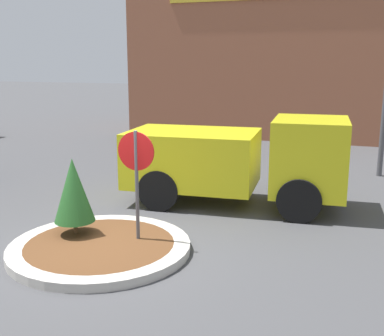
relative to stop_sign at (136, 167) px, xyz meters
name	(u,v)px	position (x,y,z in m)	size (l,w,h in m)	color
ground_plane	(100,251)	(-0.57, -0.47, -1.58)	(120.00, 120.00, 0.00)	#474749
traffic_island	(100,247)	(-0.57, -0.47, -1.50)	(3.42, 3.42, 0.17)	#BCB7AD
stop_sign	(136,167)	(0.00, 0.00, 0.00)	(0.74, 0.07, 2.27)	#4C4C51
island_shrub	(73,190)	(-1.29, -0.18, -0.52)	(0.80, 0.80, 1.53)	brown
utility_truck	(237,159)	(1.09, 3.36, -0.41)	(5.45, 2.54, 2.21)	gold
storefront_building	(295,58)	(0.59, 16.28, 2.08)	(15.06, 6.07, 7.32)	#93563D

